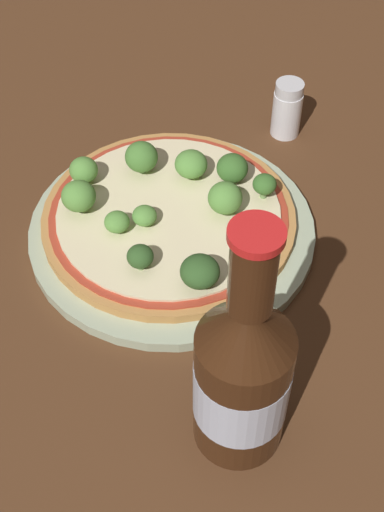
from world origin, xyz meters
TOP-DOWN VIEW (x-y plane):
  - ground_plane at (0.00, 0.00)m, footprint 3.00×3.00m
  - plate at (-0.01, -0.00)m, footprint 0.28×0.28m
  - pizza at (-0.01, -0.00)m, footprint 0.25×0.25m
  - broccoli_floret_0 at (-0.02, 0.08)m, footprint 0.03×0.03m
  - broccoli_floret_1 at (-0.01, -0.05)m, footprint 0.02×0.02m
  - broccoli_floret_2 at (0.01, 0.09)m, footprint 0.02×0.02m
  - broccoli_floret_3 at (-0.09, -0.06)m, footprint 0.03×0.03m
  - broccoli_floret_4 at (0.01, 0.05)m, footprint 0.03×0.03m
  - broccoli_floret_5 at (0.08, -0.01)m, footprint 0.04×0.04m
  - broccoli_floret_6 at (0.04, -0.05)m, footprint 0.02×0.02m
  - broccoli_floret_7 at (-0.05, -0.08)m, footprint 0.03×0.03m
  - broccoli_floret_8 at (-0.08, 0.00)m, footprint 0.03×0.03m
  - broccoli_floret_9 at (-0.05, 0.04)m, footprint 0.03×0.03m
  - broccoli_floret_10 at (-0.01, -0.03)m, footprint 0.02×0.02m
  - beer_bottle at (0.21, -0.04)m, footprint 0.07×0.07m
  - pepper_shaker at (-0.10, 0.18)m, footprint 0.03×0.03m

SIDE VIEW (x-z plane):
  - ground_plane at x=0.00m, z-range 0.00..0.00m
  - plate at x=-0.01m, z-range 0.00..0.01m
  - pizza at x=-0.01m, z-range 0.01..0.03m
  - pepper_shaker at x=-0.10m, z-range 0.00..0.07m
  - broccoli_floret_10 at x=-0.01m, z-range 0.03..0.05m
  - broccoli_floret_1 at x=-0.01m, z-range 0.03..0.05m
  - broccoli_floret_6 at x=0.04m, z-range 0.03..0.05m
  - broccoli_floret_3 at x=-0.09m, z-range 0.03..0.06m
  - broccoli_floret_2 at x=0.01m, z-range 0.03..0.06m
  - broccoli_floret_9 at x=-0.05m, z-range 0.03..0.06m
  - broccoli_floret_5 at x=0.08m, z-range 0.03..0.06m
  - broccoli_floret_4 at x=0.01m, z-range 0.03..0.06m
  - broccoli_floret_7 at x=-0.05m, z-range 0.03..0.06m
  - broccoli_floret_0 at x=-0.02m, z-range 0.03..0.06m
  - broccoli_floret_8 at x=-0.08m, z-range 0.03..0.06m
  - beer_bottle at x=0.21m, z-range -0.03..0.20m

